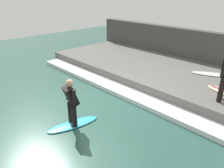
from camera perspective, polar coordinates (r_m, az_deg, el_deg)
ground_plane at (r=7.94m, az=-2.88°, el=-5.73°), size 28.00×28.00×0.00m
concrete_ledge at (r=10.56m, az=13.29°, el=2.76°), size 4.40×12.13×0.49m
back_wall at (r=12.40m, az=20.01°, el=8.67°), size 0.50×12.74×1.99m
wave_foam_crest at (r=8.72m, az=3.67°, el=-2.30°), size 0.77×11.52×0.17m
surfboard_riding at (r=6.99m, az=-10.11°, el=-10.31°), size 1.70×0.80×0.06m
surfer_riding at (r=6.56m, az=-10.63°, el=-4.13°), size 0.48×0.62×1.47m
surfboard_spare at (r=10.36m, az=25.49°, el=2.25°), size 1.35×2.01×0.06m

